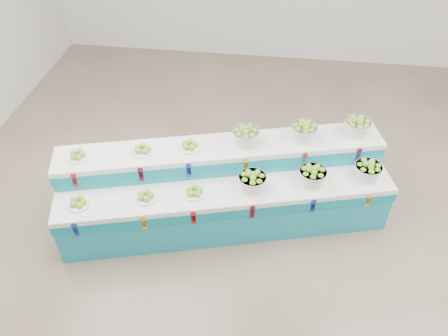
{
  "coord_description": "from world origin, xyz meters",
  "views": [
    {
      "loc": [
        -0.38,
        -3.93,
        4.56
      ],
      "look_at": [
        -0.95,
        0.28,
        0.87
      ],
      "focal_mm": 36.54,
      "sensor_mm": 36.0,
      "label": 1
    }
  ],
  "objects_px": {
    "basket_lower_left": "(252,181)",
    "plate_upper_mid": "(143,149)",
    "display_stand": "(224,189)",
    "basket_upper_right": "(358,127)"
  },
  "relations": [
    {
      "from": "plate_upper_mid",
      "to": "basket_lower_left",
      "type": "bearing_deg",
      "value": -6.44
    },
    {
      "from": "plate_upper_mid",
      "to": "basket_upper_right",
      "type": "bearing_deg",
      "value": 15.48
    },
    {
      "from": "basket_lower_left",
      "to": "basket_upper_right",
      "type": "height_order",
      "value": "basket_upper_right"
    },
    {
      "from": "basket_lower_left",
      "to": "plate_upper_mid",
      "type": "distance_m",
      "value": 1.4
    },
    {
      "from": "basket_lower_left",
      "to": "plate_upper_mid",
      "type": "height_order",
      "value": "plate_upper_mid"
    },
    {
      "from": "display_stand",
      "to": "basket_lower_left",
      "type": "xyz_separation_m",
      "value": [
        0.37,
        -0.17,
        0.33
      ]
    },
    {
      "from": "display_stand",
      "to": "basket_upper_right",
      "type": "bearing_deg",
      "value": 8.34
    },
    {
      "from": "display_stand",
      "to": "basket_upper_right",
      "type": "distance_m",
      "value": 1.89
    },
    {
      "from": "basket_lower_left",
      "to": "basket_upper_right",
      "type": "xyz_separation_m",
      "value": [
        1.26,
        0.89,
        0.3
      ]
    },
    {
      "from": "display_stand",
      "to": "plate_upper_mid",
      "type": "bearing_deg",
      "value": 165.17
    }
  ]
}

